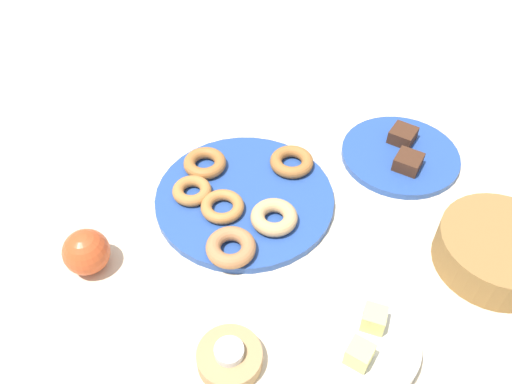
{
  "coord_description": "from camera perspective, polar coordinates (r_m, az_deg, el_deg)",
  "views": [
    {
      "loc": [
        0.54,
        0.48,
        0.79
      ],
      "look_at": [
        0.0,
        0.03,
        0.05
      ],
      "focal_mm": 36.87,
      "sensor_mm": 36.0,
      "label": 1
    }
  ],
  "objects": [
    {
      "name": "ground_plane",
      "position": [
        1.07,
        -1.24,
        -0.97
      ],
      "size": [
        2.4,
        2.4,
        0.0
      ],
      "primitive_type": "plane",
      "color": "beige"
    },
    {
      "name": "donut_plate",
      "position": [
        1.06,
        -1.25,
        -0.67
      ],
      "size": [
        0.36,
        0.36,
        0.02
      ],
      "primitive_type": "cylinder",
      "color": "#284C9E",
      "rests_on": "ground_plane"
    },
    {
      "name": "donut_0",
      "position": [
        1.0,
        1.97,
        -2.76
      ],
      "size": [
        0.13,
        0.13,
        0.03
      ],
      "primitive_type": "torus",
      "rotation": [
        0.0,
        0.0,
        0.6
      ],
      "color": "tan",
      "rests_on": "donut_plate"
    },
    {
      "name": "donut_1",
      "position": [
        1.11,
        3.89,
        3.3
      ],
      "size": [
        0.11,
        0.11,
        0.03
      ],
      "primitive_type": "torus",
      "rotation": [
        0.0,
        0.0,
        1.81
      ],
      "color": "#AD6B33",
      "rests_on": "donut_plate"
    },
    {
      "name": "donut_2",
      "position": [
        1.02,
        -3.66,
        -1.58
      ],
      "size": [
        0.11,
        0.11,
        0.02
      ],
      "primitive_type": "torus",
      "rotation": [
        0.0,
        0.0,
        1.12
      ],
      "color": "#BC7A3D",
      "rests_on": "donut_plate"
    },
    {
      "name": "donut_3",
      "position": [
        0.96,
        -2.75,
        -6.01
      ],
      "size": [
        0.11,
        0.11,
        0.03
      ],
      "primitive_type": "torus",
      "rotation": [
        0.0,
        0.0,
        0.26
      ],
      "color": "#B27547",
      "rests_on": "donut_plate"
    },
    {
      "name": "donut_4",
      "position": [
        1.06,
        -6.96,
        0.14
      ],
      "size": [
        0.11,
        0.11,
        0.02
      ],
      "primitive_type": "torus",
      "rotation": [
        0.0,
        0.0,
        4.25
      ],
      "color": "#BC7A3D",
      "rests_on": "donut_plate"
    },
    {
      "name": "donut_5",
      "position": [
        1.11,
        -5.57,
        3.14
      ],
      "size": [
        0.12,
        0.12,
        0.02
      ],
      "primitive_type": "torus",
      "rotation": [
        0.0,
        0.0,
        0.59
      ],
      "color": "#AD6B33",
      "rests_on": "donut_plate"
    },
    {
      "name": "cake_plate",
      "position": [
        1.2,
        15.36,
        3.86
      ],
      "size": [
        0.26,
        0.26,
        0.01
      ],
      "primitive_type": "cylinder",
      "color": "#284C9E",
      "rests_on": "ground_plane"
    },
    {
      "name": "brownie_near",
      "position": [
        1.22,
        15.64,
        5.96
      ],
      "size": [
        0.06,
        0.06,
        0.03
      ],
      "primitive_type": "cube",
      "rotation": [
        0.0,
        0.0,
        0.12
      ],
      "color": "#472819",
      "rests_on": "cake_plate"
    },
    {
      "name": "brownie_far",
      "position": [
        1.15,
        16.18,
        3.16
      ],
      "size": [
        0.06,
        0.06,
        0.03
      ],
      "primitive_type": "cube",
      "rotation": [
        0.0,
        0.0,
        0.16
      ],
      "color": "#472819",
      "rests_on": "cake_plate"
    },
    {
      "name": "candle_holder",
      "position": [
        0.86,
        -2.88,
        -17.54
      ],
      "size": [
        0.1,
        0.1,
        0.03
      ],
      "primitive_type": "cylinder",
      "color": "tan",
      "rests_on": "ground_plane"
    },
    {
      "name": "tealight",
      "position": [
        0.84,
        -2.94,
        -16.88
      ],
      "size": [
        0.05,
        0.05,
        0.01
      ],
      "primitive_type": "cylinder",
      "color": "silver",
      "rests_on": "candle_holder"
    },
    {
      "name": "basket",
      "position": [
        1.04,
        24.72,
        -5.75
      ],
      "size": [
        0.23,
        0.23,
        0.07
      ],
      "primitive_type": "cylinder",
      "rotation": [
        0.0,
        0.0,
        0.07
      ],
      "color": "olive",
      "rests_on": "ground_plane"
    },
    {
      "name": "fruit_bowl",
      "position": [
        0.88,
        11.17,
        -15.94
      ],
      "size": [
        0.19,
        0.19,
        0.04
      ],
      "primitive_type": "cylinder",
      "color": "silver",
      "rests_on": "ground_plane"
    },
    {
      "name": "melon_chunk_left",
      "position": [
        0.86,
        12.68,
        -13.26
      ],
      "size": [
        0.05,
        0.05,
        0.04
      ],
      "primitive_type": "cube",
      "rotation": [
        0.0,
        0.0,
        0.35
      ],
      "color": "#DBD67A",
      "rests_on": "fruit_bowl"
    },
    {
      "name": "melon_chunk_right",
      "position": [
        0.83,
        11.16,
        -16.88
      ],
      "size": [
        0.04,
        0.04,
        0.04
      ],
      "primitive_type": "cube",
      "rotation": [
        0.0,
        0.0,
        0.12
      ],
      "color": "#DBD67A",
      "rests_on": "fruit_bowl"
    },
    {
      "name": "apple",
      "position": [
        0.98,
        -17.93,
        -6.2
      ],
      "size": [
        0.08,
        0.08,
        0.08
      ],
      "primitive_type": "sphere",
      "color": "#CC4C23",
      "rests_on": "ground_plane"
    }
  ]
}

